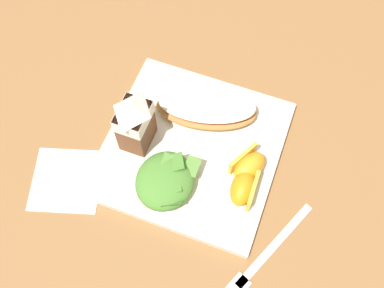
{
  "coord_description": "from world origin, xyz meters",
  "views": [
    {
      "loc": [
        -0.3,
        -0.11,
        0.68
      ],
      "look_at": [
        0.0,
        0.0,
        0.03
      ],
      "focal_mm": 41.81,
      "sensor_mm": 36.0,
      "label": 1
    }
  ],
  "objects_px": {
    "paper_napkin": "(66,180)",
    "metal_fork": "(264,257)",
    "white_plate": "(192,149)",
    "orange_wedge_front": "(244,188)",
    "cheesy_pizza_bread": "(205,107)",
    "green_salad_pile": "(165,181)",
    "orange_wedge_middle": "(249,166)",
    "milk_carton": "(135,122)"
  },
  "relations": [
    {
      "from": "white_plate",
      "to": "orange_wedge_front",
      "type": "height_order",
      "value": "orange_wedge_front"
    },
    {
      "from": "green_salad_pile",
      "to": "orange_wedge_front",
      "type": "xyz_separation_m",
      "value": [
        0.03,
        -0.12,
        -0.0
      ]
    },
    {
      "from": "green_salad_pile",
      "to": "milk_carton",
      "type": "height_order",
      "value": "milk_carton"
    },
    {
      "from": "green_salad_pile",
      "to": "orange_wedge_middle",
      "type": "distance_m",
      "value": 0.13
    },
    {
      "from": "white_plate",
      "to": "orange_wedge_front",
      "type": "distance_m",
      "value": 0.12
    },
    {
      "from": "green_salad_pile",
      "to": "paper_napkin",
      "type": "bearing_deg",
      "value": 105.32
    },
    {
      "from": "cheesy_pizza_bread",
      "to": "orange_wedge_front",
      "type": "height_order",
      "value": "orange_wedge_front"
    },
    {
      "from": "metal_fork",
      "to": "white_plate",
      "type": "bearing_deg",
      "value": 51.96
    },
    {
      "from": "green_salad_pile",
      "to": "cheesy_pizza_bread",
      "type": "bearing_deg",
      "value": -4.77
    },
    {
      "from": "green_salad_pile",
      "to": "orange_wedge_front",
      "type": "bearing_deg",
      "value": -75.38
    },
    {
      "from": "cheesy_pizza_bread",
      "to": "green_salad_pile",
      "type": "xyz_separation_m",
      "value": [
        -0.15,
        0.01,
        0.0
      ]
    },
    {
      "from": "orange_wedge_front",
      "to": "orange_wedge_middle",
      "type": "relative_size",
      "value": 0.88
    },
    {
      "from": "white_plate",
      "to": "milk_carton",
      "type": "relative_size",
      "value": 2.55
    },
    {
      "from": "cheesy_pizza_bread",
      "to": "white_plate",
      "type": "bearing_deg",
      "value": -177.89
    },
    {
      "from": "paper_napkin",
      "to": "metal_fork",
      "type": "distance_m",
      "value": 0.34
    },
    {
      "from": "white_plate",
      "to": "green_salad_pile",
      "type": "height_order",
      "value": "green_salad_pile"
    },
    {
      "from": "orange_wedge_front",
      "to": "paper_napkin",
      "type": "height_order",
      "value": "orange_wedge_front"
    },
    {
      "from": "green_salad_pile",
      "to": "milk_carton",
      "type": "bearing_deg",
      "value": 50.67
    },
    {
      "from": "paper_napkin",
      "to": "metal_fork",
      "type": "xyz_separation_m",
      "value": [
        -0.01,
        -0.34,
        0.0
      ]
    },
    {
      "from": "white_plate",
      "to": "paper_napkin",
      "type": "distance_m",
      "value": 0.21
    },
    {
      "from": "cheesy_pizza_bread",
      "to": "orange_wedge_middle",
      "type": "xyz_separation_m",
      "value": [
        -0.08,
        -0.1,
        0.0
      ]
    },
    {
      "from": "white_plate",
      "to": "metal_fork",
      "type": "distance_m",
      "value": 0.21
    },
    {
      "from": "white_plate",
      "to": "cheesy_pizza_bread",
      "type": "relative_size",
      "value": 1.52
    },
    {
      "from": "white_plate",
      "to": "orange_wedge_front",
      "type": "xyz_separation_m",
      "value": [
        -0.05,
        -0.1,
        0.03
      ]
    },
    {
      "from": "green_salad_pile",
      "to": "orange_wedge_front",
      "type": "height_order",
      "value": "green_salad_pile"
    },
    {
      "from": "orange_wedge_front",
      "to": "paper_napkin",
      "type": "bearing_deg",
      "value": 105.02
    },
    {
      "from": "milk_carton",
      "to": "metal_fork",
      "type": "height_order",
      "value": "milk_carton"
    },
    {
      "from": "white_plate",
      "to": "paper_napkin",
      "type": "bearing_deg",
      "value": 125.1
    },
    {
      "from": "orange_wedge_front",
      "to": "orange_wedge_middle",
      "type": "bearing_deg",
      "value": 6.0
    },
    {
      "from": "orange_wedge_middle",
      "to": "cheesy_pizza_bread",
      "type": "bearing_deg",
      "value": 52.3
    },
    {
      "from": "orange_wedge_middle",
      "to": "green_salad_pile",
      "type": "bearing_deg",
      "value": 121.25
    },
    {
      "from": "white_plate",
      "to": "orange_wedge_front",
      "type": "relative_size",
      "value": 4.58
    },
    {
      "from": "orange_wedge_front",
      "to": "cheesy_pizza_bread",
      "type": "bearing_deg",
      "value": 42.1
    },
    {
      "from": "green_salad_pile",
      "to": "metal_fork",
      "type": "relative_size",
      "value": 0.56
    },
    {
      "from": "cheesy_pizza_bread",
      "to": "milk_carton",
      "type": "bearing_deg",
      "value": 135.3
    },
    {
      "from": "orange_wedge_front",
      "to": "metal_fork",
      "type": "xyz_separation_m",
      "value": [
        -0.08,
        -0.06,
        -0.03
      ]
    },
    {
      "from": "green_salad_pile",
      "to": "orange_wedge_middle",
      "type": "height_order",
      "value": "green_salad_pile"
    },
    {
      "from": "white_plate",
      "to": "green_salad_pile",
      "type": "relative_size",
      "value": 2.8
    },
    {
      "from": "orange_wedge_front",
      "to": "paper_napkin",
      "type": "distance_m",
      "value": 0.29
    },
    {
      "from": "orange_wedge_middle",
      "to": "metal_fork",
      "type": "bearing_deg",
      "value": -151.1
    },
    {
      "from": "white_plate",
      "to": "green_salad_pile",
      "type": "bearing_deg",
      "value": 169.31
    },
    {
      "from": "orange_wedge_middle",
      "to": "metal_fork",
      "type": "distance_m",
      "value": 0.14
    }
  ]
}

